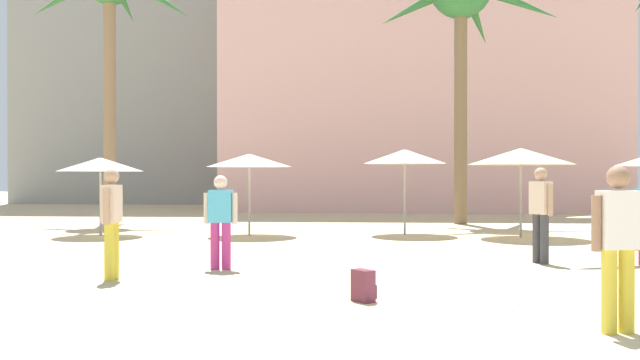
{
  "coord_description": "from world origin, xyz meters",
  "views": [
    {
      "loc": [
        0.36,
        -6.31,
        1.66
      ],
      "look_at": [
        -0.49,
        5.65,
        1.57
      ],
      "focal_mm": 38.98,
      "sensor_mm": 36.0,
      "label": 1
    }
  ],
  "objects_px": {
    "cafe_umbrella_1": "(521,156)",
    "person_near_right": "(618,241)",
    "cafe_umbrella_4": "(405,157)",
    "person_mid_left": "(112,219)",
    "backpack": "(364,286)",
    "palm_tree_left": "(461,3)",
    "beach_towel": "(449,305)",
    "person_mid_right": "(221,218)",
    "person_far_left": "(541,211)",
    "cafe_umbrella_2": "(100,165)",
    "cafe_umbrella_5": "(249,160)"
  },
  "relations": [
    {
      "from": "cafe_umbrella_1",
      "to": "beach_towel",
      "type": "relative_size",
      "value": 1.7
    },
    {
      "from": "cafe_umbrella_4",
      "to": "backpack",
      "type": "height_order",
      "value": "cafe_umbrella_4"
    },
    {
      "from": "cafe_umbrella_1",
      "to": "cafe_umbrella_5",
      "type": "bearing_deg",
      "value": 178.94
    },
    {
      "from": "palm_tree_left",
      "to": "person_far_left",
      "type": "bearing_deg",
      "value": -89.35
    },
    {
      "from": "backpack",
      "to": "person_mid_left",
      "type": "height_order",
      "value": "person_mid_left"
    },
    {
      "from": "person_mid_right",
      "to": "backpack",
      "type": "bearing_deg",
      "value": -138.65
    },
    {
      "from": "backpack",
      "to": "cafe_umbrella_2",
      "type": "bearing_deg",
      "value": 88.04
    },
    {
      "from": "cafe_umbrella_1",
      "to": "cafe_umbrella_5",
      "type": "relative_size",
      "value": 1.18
    },
    {
      "from": "beach_towel",
      "to": "cafe_umbrella_1",
      "type": "bearing_deg",
      "value": 72.95
    },
    {
      "from": "cafe_umbrella_2",
      "to": "person_mid_left",
      "type": "bearing_deg",
      "value": -67.23
    },
    {
      "from": "cafe_umbrella_4",
      "to": "person_mid_left",
      "type": "relative_size",
      "value": 1.35
    },
    {
      "from": "palm_tree_left",
      "to": "person_near_right",
      "type": "distance_m",
      "value": 17.47
    },
    {
      "from": "beach_towel",
      "to": "person_near_right",
      "type": "distance_m",
      "value": 2.34
    },
    {
      "from": "cafe_umbrella_4",
      "to": "person_far_left",
      "type": "distance_m",
      "value": 6.59
    },
    {
      "from": "person_far_left",
      "to": "person_near_right",
      "type": "distance_m",
      "value": 5.82
    },
    {
      "from": "palm_tree_left",
      "to": "person_mid_left",
      "type": "bearing_deg",
      "value": -118.85
    },
    {
      "from": "person_far_left",
      "to": "person_mid_left",
      "type": "distance_m",
      "value": 7.7
    },
    {
      "from": "palm_tree_left",
      "to": "cafe_umbrella_2",
      "type": "distance_m",
      "value": 12.88
    },
    {
      "from": "palm_tree_left",
      "to": "cafe_umbrella_4",
      "type": "xyz_separation_m",
      "value": [
        -2.1,
        -4.34,
        -5.28
      ]
    },
    {
      "from": "person_far_left",
      "to": "person_mid_left",
      "type": "bearing_deg",
      "value": -9.57
    },
    {
      "from": "palm_tree_left",
      "to": "cafe_umbrella_2",
      "type": "relative_size",
      "value": 3.91
    },
    {
      "from": "cafe_umbrella_1",
      "to": "backpack",
      "type": "xyz_separation_m",
      "value": [
        -4.07,
        -9.55,
        -1.94
      ]
    },
    {
      "from": "beach_towel",
      "to": "person_near_right",
      "type": "relative_size",
      "value": 0.93
    },
    {
      "from": "cafe_umbrella_5",
      "to": "person_mid_left",
      "type": "xyz_separation_m",
      "value": [
        -0.79,
        -8.06,
        -1.09
      ]
    },
    {
      "from": "backpack",
      "to": "cafe_umbrella_1",
      "type": "bearing_deg",
      "value": 27.24
    },
    {
      "from": "palm_tree_left",
      "to": "person_far_left",
      "type": "relative_size",
      "value": 5.03
    },
    {
      "from": "palm_tree_left",
      "to": "cafe_umbrella_4",
      "type": "height_order",
      "value": "palm_tree_left"
    },
    {
      "from": "cafe_umbrella_5",
      "to": "person_far_left",
      "type": "xyz_separation_m",
      "value": [
        6.47,
        -5.52,
        -1.06
      ]
    },
    {
      "from": "palm_tree_left",
      "to": "cafe_umbrella_5",
      "type": "distance_m",
      "value": 9.67
    },
    {
      "from": "cafe_umbrella_5",
      "to": "cafe_umbrella_1",
      "type": "bearing_deg",
      "value": -1.06
    },
    {
      "from": "cafe_umbrella_1",
      "to": "cafe_umbrella_5",
      "type": "distance_m",
      "value": 7.27
    },
    {
      "from": "cafe_umbrella_2",
      "to": "person_near_right",
      "type": "bearing_deg",
      "value": -47.92
    },
    {
      "from": "cafe_umbrella_1",
      "to": "person_mid_right",
      "type": "relative_size",
      "value": 1.68
    },
    {
      "from": "palm_tree_left",
      "to": "person_far_left",
      "type": "distance_m",
      "value": 12.27
    },
    {
      "from": "cafe_umbrella_5",
      "to": "beach_towel",
      "type": "relative_size",
      "value": 1.44
    },
    {
      "from": "palm_tree_left",
      "to": "cafe_umbrella_2",
      "type": "height_order",
      "value": "palm_tree_left"
    },
    {
      "from": "cafe_umbrella_4",
      "to": "person_mid_left",
      "type": "bearing_deg",
      "value": -120.29
    },
    {
      "from": "cafe_umbrella_4",
      "to": "person_far_left",
      "type": "bearing_deg",
      "value": -69.98
    },
    {
      "from": "person_near_right",
      "to": "person_far_left",
      "type": "bearing_deg",
      "value": -20.41
    },
    {
      "from": "cafe_umbrella_4",
      "to": "person_mid_left",
      "type": "xyz_separation_m",
      "value": [
        -5.05,
        -8.64,
        -1.2
      ]
    },
    {
      "from": "beach_towel",
      "to": "person_far_left",
      "type": "distance_m",
      "value": 4.98
    },
    {
      "from": "cafe_umbrella_2",
      "to": "person_far_left",
      "type": "relative_size",
      "value": 1.29
    },
    {
      "from": "cafe_umbrella_2",
      "to": "palm_tree_left",
      "type": "bearing_deg",
      "value": 26.81
    },
    {
      "from": "cafe_umbrella_4",
      "to": "person_near_right",
      "type": "relative_size",
      "value": 1.35
    },
    {
      "from": "cafe_umbrella_1",
      "to": "cafe_umbrella_2",
      "type": "relative_size",
      "value": 1.2
    },
    {
      "from": "cafe_umbrella_2",
      "to": "beach_towel",
      "type": "relative_size",
      "value": 1.42
    },
    {
      "from": "cafe_umbrella_1",
      "to": "person_near_right",
      "type": "bearing_deg",
      "value": -97.13
    },
    {
      "from": "cafe_umbrella_5",
      "to": "backpack",
      "type": "bearing_deg",
      "value": -71.73
    },
    {
      "from": "cafe_umbrella_5",
      "to": "person_near_right",
      "type": "height_order",
      "value": "cafe_umbrella_5"
    },
    {
      "from": "person_far_left",
      "to": "person_mid_right",
      "type": "bearing_deg",
      "value": -16.76
    }
  ]
}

